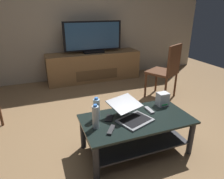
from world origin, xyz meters
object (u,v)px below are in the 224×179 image
Objects in this scene: laptop at (131,113)px; tv_remote at (111,130)px; soundbar_remote at (149,110)px; television at (93,38)px; water_bottle_far at (96,117)px; coffee_table at (136,129)px; router_box at (163,99)px; cell_phone at (109,118)px; water_bottle_near at (97,109)px; media_cabinet at (94,66)px; dining_chair at (167,69)px.

laptop is 0.31m from tv_remote.
soundbar_remote is at bearing 17.01° from laptop.
television is 2.63m from water_bottle_far.
tv_remote is at bearing -159.85° from coffee_table.
router_box is 0.90m from water_bottle_far.
router_box is 0.82m from tv_remote.
soundbar_remote is at bearing 9.64° from water_bottle_far.
water_bottle_far reaches higher than cell_phone.
television is at bearing 74.47° from water_bottle_near.
coffee_table is at bearing 55.87° from tv_remote.
water_bottle_far reaches higher than coffee_table.
television reaches higher than water_bottle_far.
coffee_table is at bearing -95.83° from media_cabinet.
water_bottle_near is 0.29m from tv_remote.
water_bottle_near is at bearing -178.11° from router_box.
water_bottle_near is at bearing -105.53° from television.
coffee_table is at bearing -9.71° from laptop.
television is at bearing 74.16° from water_bottle_far.
router_box is at bearing 56.57° from tv_remote.
coffee_table is 0.20m from laptop.
television reaches higher than cell_phone.
coffee_table is at bearing -135.96° from dining_chair.
water_bottle_near is 0.61m from soundbar_remote.
dining_chair is (0.88, -1.39, -0.38)m from television.
dining_chair is 6.00× the size of router_box.
dining_chair is 1.37m from soundbar_remote.
soundbar_remote is at bearing 30.62° from cell_phone.
soundbar_remote is at bearing 57.54° from tv_remote.
coffee_table is 1.59m from dining_chair.
water_bottle_far reaches higher than media_cabinet.
water_bottle_near is (-0.65, -2.36, 0.22)m from media_cabinet.
laptop is 3.56× the size of cell_phone.
coffee_table is 7.22× the size of tv_remote.
router_box reaches higher than coffee_table.
soundbar_remote is at bearing 24.42° from coffee_table.
laptop is 0.39m from water_bottle_far.
television is 1.29× the size of dining_chair.
cell_phone is at bearing -144.61° from dining_chair.
dining_chair is 5.94× the size of soundbar_remote.
water_bottle_far is 0.19m from tv_remote.
television reaches higher than coffee_table.
cell_phone is at bearing 179.51° from soundbar_remote.
laptop is at bearing -137.85° from dining_chair.
water_bottle_far is 1.78× the size of cell_phone.
cell_phone is (-1.40, -1.00, -0.12)m from dining_chair.
router_box is (0.49, 0.16, 0.02)m from laptop.
dining_chair is at bearing 75.42° from tv_remote.
router_box reaches higher than tv_remote.
soundbar_remote is (-0.92, -1.00, -0.11)m from dining_chair.
tv_remote is 1.00× the size of soundbar_remote.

